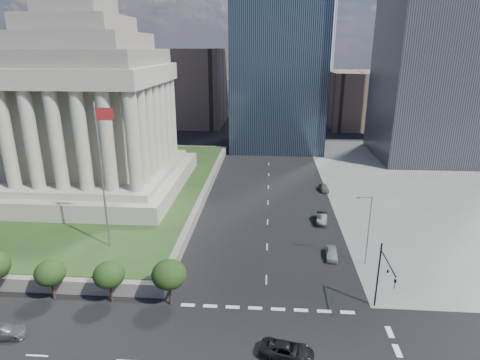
# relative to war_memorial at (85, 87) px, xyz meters

# --- Properties ---
(ground) EXTENTS (500.00, 500.00, 0.00)m
(ground) POSITION_rel_war_memorial_xyz_m (34.00, 52.00, -21.40)
(ground) COLOR black
(ground) RESTS_ON ground
(plaza_terrace) EXTENTS (66.00, 70.00, 1.80)m
(plaza_terrace) POSITION_rel_war_memorial_xyz_m (-11.00, 2.00, -20.50)
(plaza_terrace) COLOR slate
(plaza_terrace) RESTS_ON ground
(plaza_lawn) EXTENTS (64.00, 68.00, 0.10)m
(plaza_lawn) POSITION_rel_war_memorial_xyz_m (-11.00, 2.00, -19.55)
(plaza_lawn) COLOR #223917
(plaza_lawn) RESTS_ON plaza_terrace
(war_memorial) EXTENTS (34.00, 34.00, 39.00)m
(war_memorial) POSITION_rel_war_memorial_xyz_m (0.00, 0.00, 0.00)
(war_memorial) COLOR gray
(war_memorial) RESTS_ON plaza_lawn
(flagpole) EXTENTS (2.52, 0.24, 20.00)m
(flagpole) POSITION_rel_war_memorial_xyz_m (12.17, -24.00, -8.29)
(flagpole) COLOR slate
(flagpole) RESTS_ON plaza_lawn
(midrise_glass) EXTENTS (26.00, 26.00, 60.00)m
(midrise_glass) POSITION_rel_war_memorial_xyz_m (36.00, 47.00, 8.60)
(midrise_glass) COLOR black
(midrise_glass) RESTS_ON ground
(building_filler_ne) EXTENTS (20.00, 30.00, 20.00)m
(building_filler_ne) POSITION_rel_war_memorial_xyz_m (66.00, 82.00, -11.40)
(building_filler_ne) COLOR #4E3E35
(building_filler_ne) RESTS_ON ground
(building_filler_nw) EXTENTS (24.00, 30.00, 28.00)m
(building_filler_nw) POSITION_rel_war_memorial_xyz_m (4.00, 82.00, -7.40)
(building_filler_nw) COLOR #4E3E35
(building_filler_nw) RESTS_ON ground
(traffic_signal_ne) EXTENTS (0.30, 5.74, 8.00)m
(traffic_signal_ne) POSITION_rel_war_memorial_xyz_m (46.50, -34.30, -16.15)
(traffic_signal_ne) COLOR black
(traffic_signal_ne) RESTS_ON ground
(street_lamp_north) EXTENTS (2.13, 0.22, 10.00)m
(street_lamp_north) POSITION_rel_war_memorial_xyz_m (47.33, -23.00, -15.74)
(street_lamp_north) COLOR slate
(street_lamp_north) RESTS_ON ground
(pickup_truck) EXTENTS (3.23, 5.48, 1.43)m
(pickup_truck) POSITION_rel_war_memorial_xyz_m (36.13, -41.30, -20.68)
(pickup_truck) COLOR black
(pickup_truck) RESTS_ON ground
(suv_grey) EXTENTS (5.14, 2.72, 1.42)m
(suv_grey) POSITION_rel_war_memorial_xyz_m (7.10, -40.72, -20.69)
(suv_grey) COLOR #4C4D52
(suv_grey) RESTS_ON ground
(parked_sedan_near) EXTENTS (1.99, 4.23, 1.40)m
(parked_sedan_near) POSITION_rel_war_memorial_xyz_m (43.12, -21.60, -20.70)
(parked_sedan_near) COLOR #A0A1A9
(parked_sedan_near) RESTS_ON ground
(parked_sedan_mid) EXTENTS (2.19, 4.86, 1.55)m
(parked_sedan_mid) POSITION_rel_war_memorial_xyz_m (43.14, -9.52, -20.63)
(parked_sedan_mid) COLOR black
(parked_sedan_mid) RESTS_ON ground
(parked_sedan_far) EXTENTS (4.22, 2.02, 1.39)m
(parked_sedan_far) POSITION_rel_war_memorial_xyz_m (45.50, 6.51, -20.70)
(parked_sedan_far) COLOR #53575A
(parked_sedan_far) RESTS_ON ground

